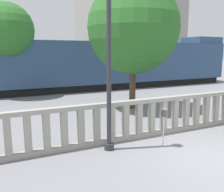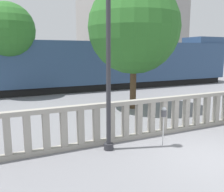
{
  "view_description": "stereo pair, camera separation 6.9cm",
  "coord_description": "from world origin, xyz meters",
  "px_view_note": "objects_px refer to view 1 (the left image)",
  "views": [
    {
      "loc": [
        -5.64,
        -4.77,
        3.02
      ],
      "look_at": [
        -1.64,
        3.49,
        1.39
      ],
      "focal_mm": 40.0,
      "sensor_mm": 36.0,
      "label": 1
    },
    {
      "loc": [
        -5.58,
        -4.8,
        3.02
      ],
      "look_at": [
        -1.64,
        3.49,
        1.39
      ],
      "focal_mm": 40.0,
      "sensor_mm": 36.0,
      "label": 2
    }
  ],
  "objects_px": {
    "train_near": "(76,65)",
    "tree_right": "(133,28)",
    "lamppost": "(109,40)",
    "tree_left": "(6,31)",
    "train_far": "(47,63)",
    "parking_meter": "(164,115)"
  },
  "relations": [
    {
      "from": "parking_meter",
      "to": "tree_left",
      "type": "height_order",
      "value": "tree_left"
    },
    {
      "from": "lamppost",
      "to": "tree_right",
      "type": "xyz_separation_m",
      "value": [
        3.61,
        4.73,
        0.88
      ]
    },
    {
      "from": "train_near",
      "to": "tree_right",
      "type": "xyz_separation_m",
      "value": [
        0.75,
        -7.42,
        2.25
      ]
    },
    {
      "from": "parking_meter",
      "to": "train_far",
      "type": "relative_size",
      "value": 0.06
    },
    {
      "from": "tree_right",
      "to": "lamppost",
      "type": "bearing_deg",
      "value": -127.32
    },
    {
      "from": "lamppost",
      "to": "tree_left",
      "type": "distance_m",
      "value": 11.54
    },
    {
      "from": "parking_meter",
      "to": "tree_left",
      "type": "distance_m",
      "value": 12.83
    },
    {
      "from": "parking_meter",
      "to": "train_far",
      "type": "xyz_separation_m",
      "value": [
        0.87,
        22.72,
        0.75
      ]
    },
    {
      "from": "tree_left",
      "to": "train_far",
      "type": "bearing_deg",
      "value": 66.88
    },
    {
      "from": "train_far",
      "to": "tree_left",
      "type": "xyz_separation_m",
      "value": [
        -4.66,
        -10.92,
        2.58
      ]
    },
    {
      "from": "train_near",
      "to": "train_far",
      "type": "bearing_deg",
      "value": 91.61
    },
    {
      "from": "train_far",
      "to": "tree_right",
      "type": "distance_m",
      "value": 17.69
    },
    {
      "from": "parking_meter",
      "to": "train_far",
      "type": "distance_m",
      "value": 22.75
    },
    {
      "from": "parking_meter",
      "to": "train_far",
      "type": "height_order",
      "value": "train_far"
    },
    {
      "from": "parking_meter",
      "to": "train_near",
      "type": "height_order",
      "value": "train_near"
    },
    {
      "from": "train_near",
      "to": "tree_right",
      "type": "relative_size",
      "value": 4.41
    },
    {
      "from": "lamppost",
      "to": "tree_right",
      "type": "height_order",
      "value": "tree_right"
    },
    {
      "from": "tree_right",
      "to": "tree_left",
      "type": "bearing_deg",
      "value": 130.9
    },
    {
      "from": "lamppost",
      "to": "train_far",
      "type": "bearing_deg",
      "value": 83.39
    },
    {
      "from": "lamppost",
      "to": "train_near",
      "type": "bearing_deg",
      "value": 76.76
    },
    {
      "from": "lamppost",
      "to": "tree_right",
      "type": "bearing_deg",
      "value": 52.68
    },
    {
      "from": "lamppost",
      "to": "tree_right",
      "type": "relative_size",
      "value": 0.93
    }
  ]
}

